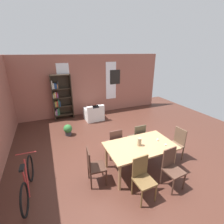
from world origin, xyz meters
TOP-DOWN VIEW (x-y plane):
  - ground_plane at (0.00, 0.00)m, footprint 10.69×10.69m
  - back_wall_brick at (0.00, 4.17)m, footprint 7.67×0.12m
  - window_pane_0 at (-1.17, 4.10)m, footprint 0.55×0.02m
  - window_pane_1 at (1.17, 4.10)m, footprint 0.55×0.02m
  - dining_table at (0.06, -0.54)m, footprint 1.76×1.04m
  - vase_on_table at (0.02, -0.54)m, footprint 0.10×0.10m
  - tealight_candle_0 at (0.60, -0.54)m, footprint 0.04×0.04m
  - tealight_candle_1 at (0.16, -0.32)m, footprint 0.04×0.04m
  - tealight_candle_2 at (0.64, -0.80)m, footprint 0.04×0.04m
  - dining_chair_head_right at (1.31, -0.54)m, footprint 0.44×0.44m
  - dining_chair_far_right at (0.45, 0.20)m, footprint 0.41×0.41m
  - dining_chair_near_right at (0.45, -1.29)m, footprint 0.43×0.43m
  - dining_chair_head_left at (-1.20, -0.54)m, footprint 0.44×0.44m
  - dining_chair_near_left at (-0.34, -1.29)m, footprint 0.42×0.42m
  - dining_chair_far_left at (-0.34, 0.20)m, footprint 0.41×0.41m
  - bookshelf_tall at (-1.41, 3.92)m, footprint 0.88×0.31m
  - armchair_white at (-0.07, 3.21)m, footprint 0.83×0.83m
  - bicycle_second at (-2.64, -0.25)m, footprint 0.44×1.61m
  - potted_plant_by_shelf at (-1.42, 2.14)m, footprint 0.32×0.32m
  - framed_picture at (1.39, 4.10)m, footprint 0.56×0.03m

SIDE VIEW (x-z plane):
  - ground_plane at x=0.00m, z-range 0.00..0.00m
  - potted_plant_by_shelf at x=-1.42m, z-range 0.02..0.45m
  - armchair_white at x=-0.07m, z-range -0.10..0.65m
  - bicycle_second at x=-2.64m, z-range -0.11..0.76m
  - dining_chair_head_right at x=1.31m, z-range 0.04..0.99m
  - dining_chair_far_right at x=0.45m, z-range 0.04..0.99m
  - dining_chair_near_right at x=0.45m, z-range 0.04..0.99m
  - dining_chair_head_left at x=-1.20m, z-range 0.04..0.99m
  - dining_chair_near_left at x=-0.34m, z-range 0.04..0.99m
  - dining_chair_far_left at x=-0.34m, z-range 0.04..0.99m
  - dining_table at x=0.06m, z-range 0.30..1.06m
  - tealight_candle_1 at x=0.16m, z-range 0.76..0.79m
  - tealight_candle_2 at x=0.64m, z-range 0.76..0.79m
  - tealight_candle_0 at x=0.60m, z-range 0.76..0.81m
  - vase_on_table at x=0.02m, z-range 0.76..0.97m
  - bookshelf_tall at x=-1.41m, z-range 0.00..2.07m
  - back_wall_brick at x=0.00m, z-range 0.00..2.89m
  - window_pane_0 at x=-1.17m, z-range 0.65..2.53m
  - window_pane_1 at x=1.17m, z-range 0.65..2.53m
  - framed_picture at x=1.39m, z-range 1.41..2.13m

